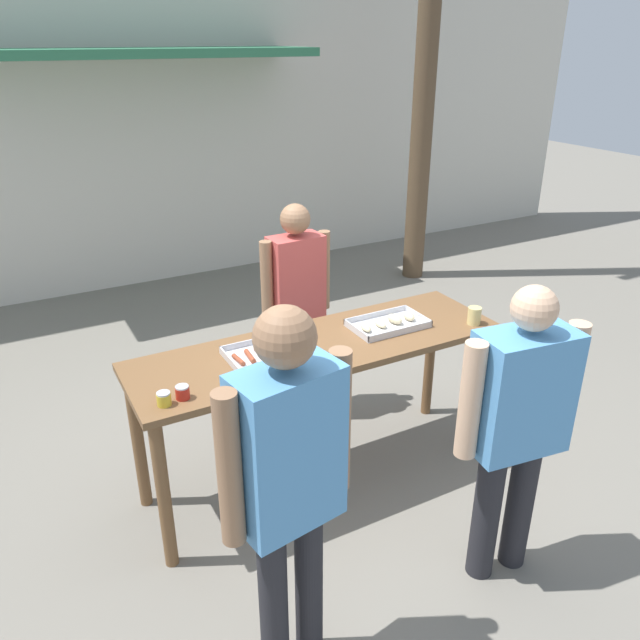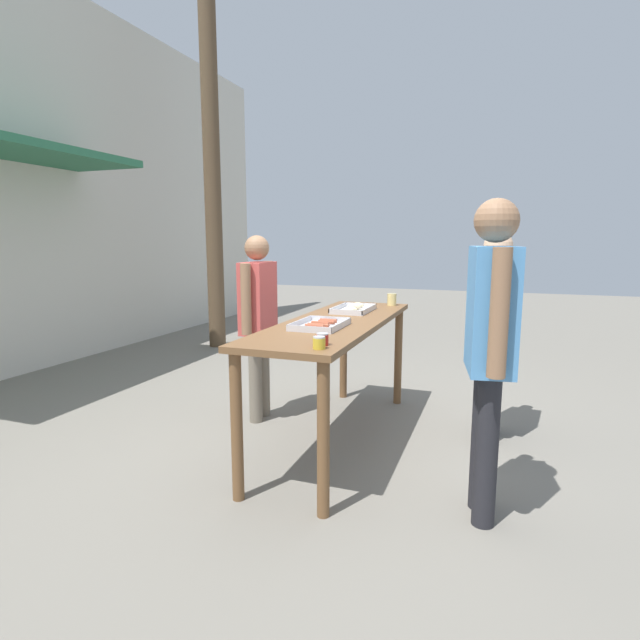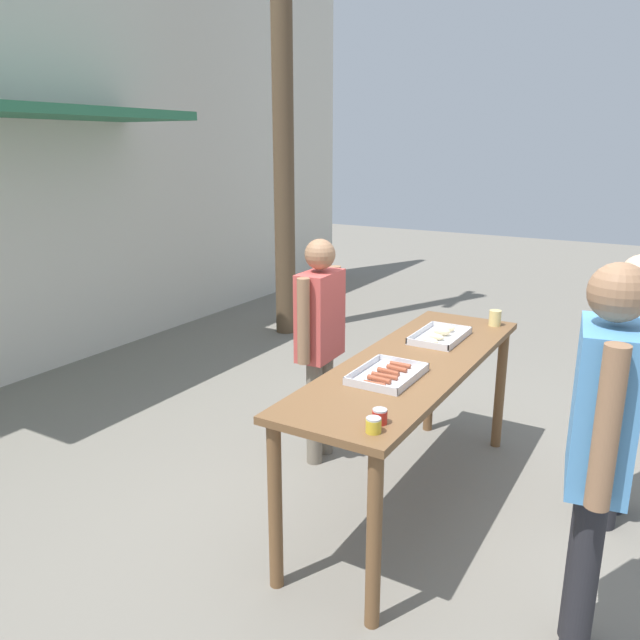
{
  "view_description": "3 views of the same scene",
  "coord_description": "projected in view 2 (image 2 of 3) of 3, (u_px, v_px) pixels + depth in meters",
  "views": [
    {
      "loc": [
        -1.52,
        -2.81,
        2.54
      ],
      "look_at": [
        0.0,
        0.0,
        1.08
      ],
      "focal_mm": 35.0,
      "sensor_mm": 36.0,
      "label": 1
    },
    {
      "loc": [
        -3.45,
        -1.13,
        1.52
      ],
      "look_at": [
        -0.33,
        0.01,
        0.98
      ],
      "focal_mm": 28.0,
      "sensor_mm": 36.0,
      "label": 2
    },
    {
      "loc": [
        -3.21,
        -1.28,
        2.14
      ],
      "look_at": [
        0.23,
        0.76,
        1.01
      ],
      "focal_mm": 35.0,
      "sensor_mm": 36.0,
      "label": 3
    }
  ],
  "objects": [
    {
      "name": "person_server_behind_table",
      "position": [
        258.0,
        311.0,
        4.14
      ],
      "size": [
        0.53,
        0.22,
        1.55
      ],
      "rotation": [
        0.0,
        0.0,
        0.05
      ],
      "color": "#756B5B",
      "rests_on": "ground"
    },
    {
      "name": "beer_cup",
      "position": [
        392.0,
        299.0,
        4.48
      ],
      "size": [
        0.08,
        0.08,
        0.11
      ],
      "color": "#DBC67A",
      "rests_on": "serving_table"
    },
    {
      "name": "person_customer_holding_hotdog",
      "position": [
        490.0,
        333.0,
        2.62
      ],
      "size": [
        0.58,
        0.28,
        1.73
      ],
      "rotation": [
        0.0,
        0.0,
        3.3
      ],
      "color": "#232328",
      "rests_on": "ground"
    },
    {
      "name": "utility_pole",
      "position": [
        210.0,
        95.0,
        6.67
      ],
      "size": [
        1.1,
        0.23,
        6.7
      ],
      "color": "brown",
      "rests_on": "ground"
    },
    {
      "name": "food_tray_buns",
      "position": [
        353.0,
        309.0,
        4.12
      ],
      "size": [
        0.46,
        0.28,
        0.06
      ],
      "color": "silver",
      "rests_on": "serving_table"
    },
    {
      "name": "condiment_jar_mustard",
      "position": [
        319.0,
        343.0,
        2.7
      ],
      "size": [
        0.07,
        0.07,
        0.07
      ],
      "color": "gold",
      "rests_on": "serving_table"
    },
    {
      "name": "ground_plane",
      "position": [
        336.0,
        440.0,
        3.82
      ],
      "size": [
        24.0,
        24.0,
        0.0
      ],
      "primitive_type": "plane",
      "color": "slate"
    },
    {
      "name": "serving_table",
      "position": [
        336.0,
        337.0,
        3.69
      ],
      "size": [
        2.2,
        0.66,
        0.93
      ],
      "color": "brown",
      "rests_on": "ground"
    },
    {
      "name": "food_tray_sausages",
      "position": [
        320.0,
        325.0,
        3.37
      ],
      "size": [
        0.44,
        0.31,
        0.04
      ],
      "color": "silver",
      "rests_on": "serving_table"
    },
    {
      "name": "person_customer_with_cup",
      "position": [
        494.0,
        319.0,
        3.73
      ],
      "size": [
        0.65,
        0.3,
        1.58
      ],
      "rotation": [
        0.0,
        0.0,
        3.01
      ],
      "color": "#232328",
      "rests_on": "ground"
    },
    {
      "name": "condiment_jar_ketchup",
      "position": [
        322.0,
        339.0,
        2.79
      ],
      "size": [
        0.07,
        0.07,
        0.07
      ],
      "color": "#B22319",
      "rests_on": "serving_table"
    }
  ]
}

